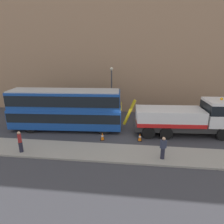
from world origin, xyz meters
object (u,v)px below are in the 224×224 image
(traffic_cone_midway, at_px, (140,137))
(recovery_tow_truck, at_px, (188,117))
(double_decker_bus, at_px, (66,108))
(pedestrian_onlooker, at_px, (20,142))
(traffic_cone_near_bus, at_px, (102,136))
(street_lamp, at_px, (112,88))
(pedestrian_bystander, at_px, (163,148))

(traffic_cone_midway, bearing_deg, recovery_tow_truck, 23.05)
(double_decker_bus, xyz_separation_m, traffic_cone_midway, (7.34, -1.87, -1.89))
(pedestrian_onlooker, bearing_deg, traffic_cone_midway, -13.05)
(traffic_cone_near_bus, relative_size, street_lamp, 0.12)
(recovery_tow_truck, distance_m, traffic_cone_midway, 5.06)
(pedestrian_bystander, height_order, traffic_cone_midway, pedestrian_bystander)
(double_decker_bus, relative_size, street_lamp, 1.91)
(pedestrian_onlooker, distance_m, traffic_cone_midway, 9.81)
(pedestrian_onlooker, distance_m, pedestrian_bystander, 10.79)
(double_decker_bus, xyz_separation_m, pedestrian_onlooker, (-1.89, -5.15, -1.25))
(traffic_cone_midway, height_order, street_lamp, street_lamp)
(recovery_tow_truck, bearing_deg, pedestrian_onlooker, -162.83)
(recovery_tow_truck, distance_m, double_decker_bus, 11.82)
(recovery_tow_truck, relative_size, traffic_cone_midway, 14.18)
(double_decker_bus, height_order, traffic_cone_midway, double_decker_bus)
(pedestrian_bystander, relative_size, traffic_cone_near_bus, 2.38)
(pedestrian_bystander, relative_size, street_lamp, 0.29)
(double_decker_bus, distance_m, pedestrian_bystander, 10.24)
(recovery_tow_truck, distance_m, pedestrian_bystander, 5.78)
(traffic_cone_near_bus, height_order, traffic_cone_midway, same)
(recovery_tow_truck, xyz_separation_m, pedestrian_bystander, (-2.90, -4.94, -0.77))
(pedestrian_bystander, bearing_deg, traffic_cone_midway, -1.91)
(pedestrian_onlooker, distance_m, traffic_cone_near_bus, 6.68)
(recovery_tow_truck, xyz_separation_m, street_lamp, (-7.79, 4.85, 1.71))
(double_decker_bus, bearing_deg, traffic_cone_near_bus, -30.94)
(double_decker_bus, distance_m, street_lamp, 6.44)
(recovery_tow_truck, xyz_separation_m, traffic_cone_midway, (-4.47, -1.90, -1.42))
(double_decker_bus, distance_m, pedestrian_onlooker, 5.63)
(double_decker_bus, height_order, pedestrian_bystander, double_decker_bus)
(recovery_tow_truck, height_order, traffic_cone_near_bus, recovery_tow_truck)
(traffic_cone_midway, bearing_deg, traffic_cone_near_bus, -176.52)
(traffic_cone_midway, relative_size, street_lamp, 0.12)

